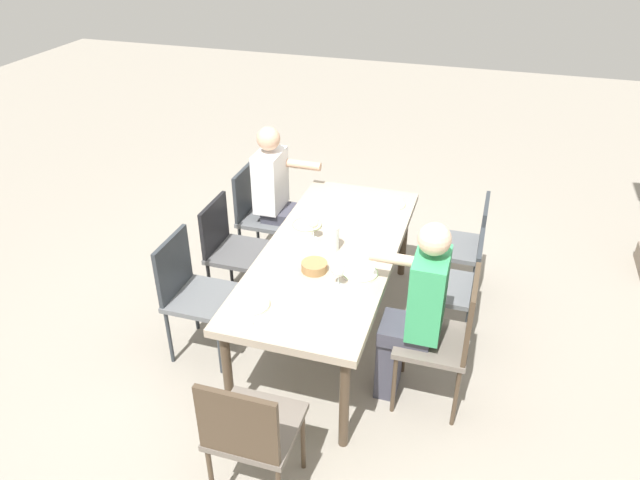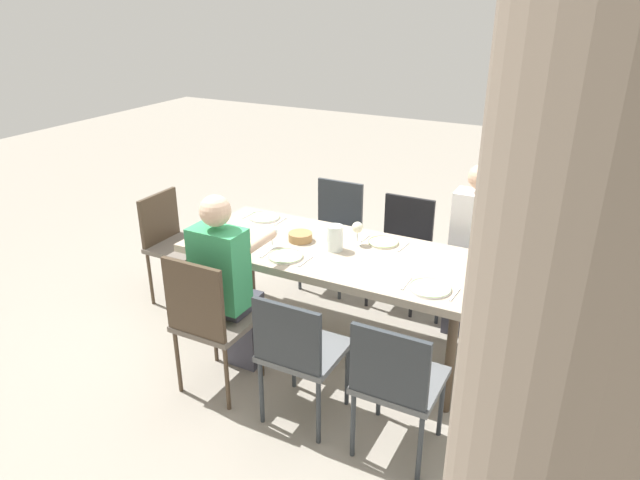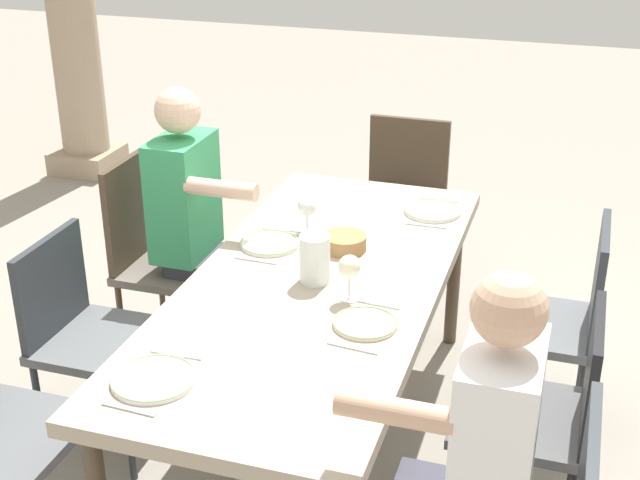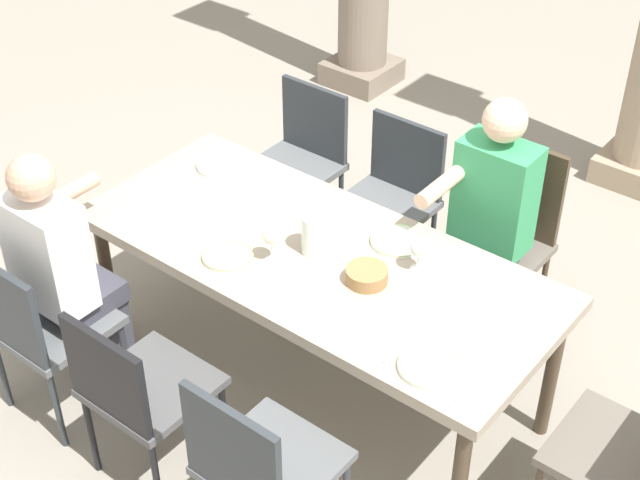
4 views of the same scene
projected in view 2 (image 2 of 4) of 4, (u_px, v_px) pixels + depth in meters
ground_plane at (333, 341)px, 4.27m from camera, size 16.00×16.00×0.00m
dining_table at (333, 257)px, 4.00m from camera, size 2.08×0.89×0.74m
chair_west_north at (396, 380)px, 3.03m from camera, size 0.44×0.44×0.86m
chair_west_south at (475, 256)px, 4.43m from camera, size 0.44×0.44×0.88m
chair_mid_north at (298, 349)px, 3.28m from camera, size 0.44×0.44×0.86m
chair_mid_south at (403, 242)px, 4.68m from camera, size 0.44×0.44×0.86m
chair_east_north at (208, 317)px, 3.52m from camera, size 0.44×0.44×0.96m
chair_east_south at (334, 227)px, 4.94m from camera, size 0.44×0.44×0.90m
chair_head_east at (173, 239)px, 4.67m from camera, size 0.44×0.44×0.90m
diner_woman_green at (472, 245)px, 4.22m from camera, size 0.35×0.49×1.27m
diner_man_white at (228, 283)px, 3.64m from camera, size 0.35×0.49×1.29m
plate_0 at (430, 288)px, 3.44m from camera, size 0.25×0.25×0.02m
fork_0 at (454, 295)px, 3.38m from camera, size 0.03×0.17×0.01m
spoon_0 at (406, 284)px, 3.50m from camera, size 0.02×0.17×0.01m
plate_1 at (383, 242)px, 4.07m from camera, size 0.22×0.22×0.02m
wine_glass_1 at (357, 228)px, 4.01m from camera, size 0.08×0.08×0.17m
fork_1 at (403, 247)px, 4.01m from camera, size 0.03×0.17×0.01m
spoon_1 at (364, 239)px, 4.13m from camera, size 0.03×0.17×0.01m
plate_2 at (286, 256)px, 3.85m from camera, size 0.24×0.24×0.02m
wine_glass_2 at (272, 233)px, 3.96m from camera, size 0.08×0.08×0.15m
fork_2 at (305, 261)px, 3.79m from camera, size 0.02×0.17×0.01m
spoon_2 at (267, 253)px, 3.92m from camera, size 0.03×0.17×0.01m
plate_3 at (264, 217)px, 4.52m from camera, size 0.24×0.24×0.02m
fork_3 at (281, 221)px, 4.46m from camera, size 0.02×0.17×0.01m
spoon_3 at (248, 215)px, 4.59m from camera, size 0.02×0.17×0.01m
water_pitcher at (335, 239)px, 3.94m from camera, size 0.11×0.11×0.18m
bread_basket at (300, 237)px, 4.10m from camera, size 0.17×0.17×0.06m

